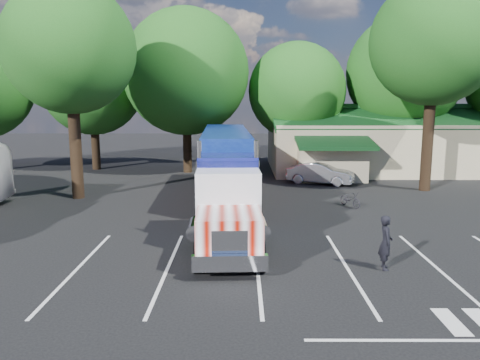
{
  "coord_description": "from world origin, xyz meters",
  "views": [
    {
      "loc": [
        -0.57,
        -21.81,
        5.94
      ],
      "look_at": [
        -0.65,
        0.9,
        2.0
      ],
      "focal_mm": 35.0,
      "sensor_mm": 36.0,
      "label": 1
    }
  ],
  "objects_px": {
    "semi_truck": "(226,163)",
    "bicycle": "(350,199)",
    "woman": "(386,242)",
    "silver_sedan": "(320,173)"
  },
  "relations": [
    {
      "from": "semi_truck",
      "to": "bicycle",
      "type": "relative_size",
      "value": 12.34
    },
    {
      "from": "semi_truck",
      "to": "woman",
      "type": "distance_m",
      "value": 11.62
    },
    {
      "from": "woman",
      "to": "bicycle",
      "type": "bearing_deg",
      "value": 1.17
    },
    {
      "from": "semi_truck",
      "to": "bicycle",
      "type": "bearing_deg",
      "value": -3.99
    },
    {
      "from": "semi_truck",
      "to": "silver_sedan",
      "type": "relative_size",
      "value": 4.41
    },
    {
      "from": "woman",
      "to": "semi_truck",
      "type": "bearing_deg",
      "value": 37.96
    },
    {
      "from": "woman",
      "to": "bicycle",
      "type": "height_order",
      "value": "woman"
    },
    {
      "from": "silver_sedan",
      "to": "semi_truck",
      "type": "bearing_deg",
      "value": 159.29
    },
    {
      "from": "semi_truck",
      "to": "silver_sedan",
      "type": "bearing_deg",
      "value": 44.73
    },
    {
      "from": "woman",
      "to": "silver_sedan",
      "type": "bearing_deg",
      "value": 5.35
    }
  ]
}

